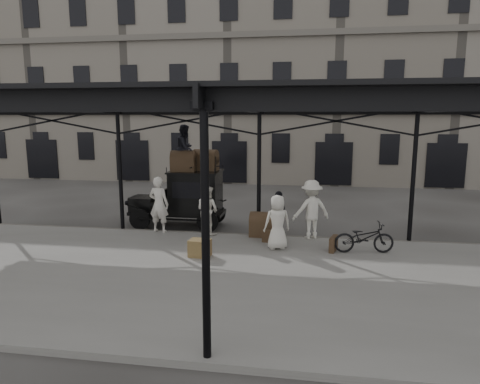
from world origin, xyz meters
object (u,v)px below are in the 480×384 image
(taxi, at_px, (188,196))
(steamer_trunk_roof_near, at_px, (183,163))
(steamer_trunk_platform, at_px, (264,226))
(bicycle, at_px, (364,238))
(porter_left, at_px, (159,204))
(porter_official, at_px, (278,214))

(taxi, xyz_separation_m, steamer_trunk_roof_near, (-0.08, -0.25, 1.30))
(taxi, bearing_deg, steamer_trunk_roof_near, -108.07)
(steamer_trunk_roof_near, relative_size, steamer_trunk_platform, 0.92)
(steamer_trunk_roof_near, height_order, steamer_trunk_platform, steamer_trunk_roof_near)
(steamer_trunk_roof_near, bearing_deg, steamer_trunk_platform, -24.63)
(steamer_trunk_roof_near, bearing_deg, taxi, 67.79)
(bicycle, xyz_separation_m, steamer_trunk_platform, (-3.14, 1.33, -0.11))
(taxi, relative_size, steamer_trunk_roof_near, 4.12)
(porter_left, bearing_deg, taxi, -106.45)
(porter_official, height_order, steamer_trunk_platform, porter_official)
(porter_left, relative_size, steamer_trunk_platform, 2.06)
(bicycle, bearing_deg, porter_official, 55.50)
(porter_official, distance_m, steamer_trunk_roof_near, 4.13)
(steamer_trunk_platform, bearing_deg, porter_left, -176.52)
(taxi, distance_m, bicycle, 6.83)
(taxi, relative_size, porter_official, 2.31)
(taxi, bearing_deg, bicycle, -23.96)
(bicycle, xyz_separation_m, steamer_trunk_roof_near, (-6.30, 2.51, 1.89))
(porter_official, height_order, bicycle, porter_official)
(bicycle, bearing_deg, taxi, 58.18)
(steamer_trunk_roof_near, xyz_separation_m, steamer_trunk_platform, (3.16, -1.18, -2.00))
(porter_left, relative_size, porter_official, 1.25)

